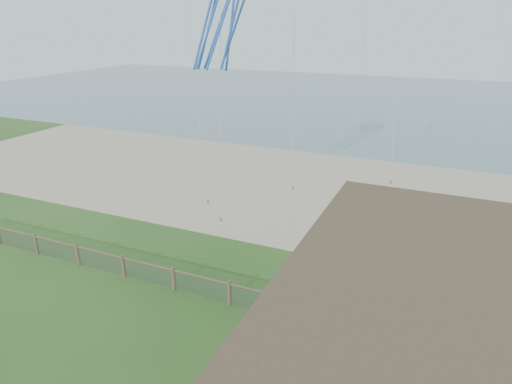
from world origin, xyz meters
The scene contains 4 objects.
sand_beach centered at (0.00, 22.00, 0.00)m, with size 72.00×20.00×0.02m, color #C5AE8E.
ocean centered at (0.00, 66.00, 0.00)m, with size 160.00×68.00×0.02m, color slate.
chainlink_fence centered at (0.00, 6.00, 0.55)m, with size 36.20×0.20×1.25m, color brown, non-canonical shape.
picnic_table centered at (2.33, 5.00, 0.36)m, with size 1.69×1.28×0.71m, color brown, non-canonical shape.
Camera 1 is at (8.26, -9.77, 12.31)m, focal length 32.00 mm.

